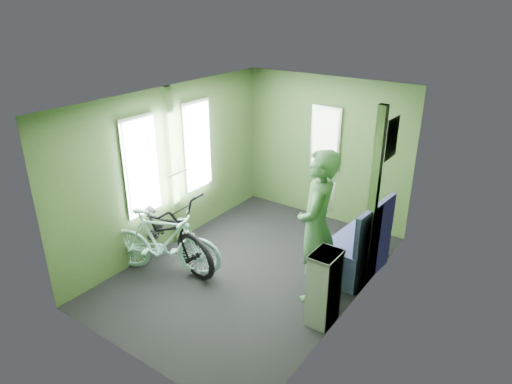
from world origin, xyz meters
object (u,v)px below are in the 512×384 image
passenger (317,227)px  bench_seat (356,251)px  bicycle_mint (166,273)px  bicycle_black (166,260)px  waste_box (324,288)px

passenger → bench_seat: 1.01m
passenger → bench_seat: bearing=146.3°
bicycle_mint → bench_seat: size_ratio=1.51×
bicycle_mint → passenger: passenger is taller
bicycle_black → bicycle_mint: bicycle_black is taller
waste_box → bicycle_mint: bearing=-171.3°
bicycle_black → waste_box: bearing=-79.1°
passenger → bench_seat: (0.22, 0.76, -0.63)m
bicycle_black → bench_seat: (2.27, 1.25, 0.31)m
waste_box → bicycle_black: bearing=-177.5°
waste_box → passenger: bearing=130.0°
bicycle_black → passenger: (2.05, 0.49, 0.93)m
bicycle_mint → passenger: size_ratio=0.84×
bicycle_black → bicycle_mint: (0.23, -0.23, 0.00)m
passenger → waste_box: 0.71m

